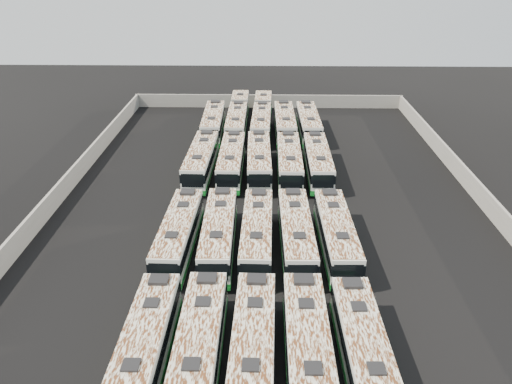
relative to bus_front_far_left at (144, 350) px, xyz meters
name	(u,v)px	position (x,y,z in m)	size (l,w,h in m)	color
ground	(269,206)	(7.93, 23.09, -1.81)	(140.00, 140.00, 0.00)	black
perimeter_wall	(269,197)	(7.93, 23.09, -0.71)	(45.20, 73.20, 2.20)	gray
bus_front_far_left	(144,350)	(0.00, 0.00, 0.00)	(2.70, 12.58, 3.54)	white
bus_front_left	(199,350)	(3.40, 0.12, 0.02)	(2.71, 12.70, 3.58)	white
bus_front_center	(253,350)	(6.81, 0.13, 0.01)	(2.96, 12.70, 3.56)	white
bus_front_right	(308,353)	(10.25, -0.06, 0.05)	(2.73, 12.92, 3.64)	white
bus_front_far_right	(365,354)	(13.76, 0.01, -0.03)	(2.83, 12.39, 3.48)	white
bus_midfront_far_left	(179,234)	(-0.11, 14.23, -0.02)	(2.94, 12.49, 3.50)	white
bus_midfront_left	(219,234)	(3.44, 14.30, 0.01)	(2.86, 12.67, 3.56)	white
bus_midfront_center	(257,234)	(6.81, 14.31, -0.02)	(2.81, 12.45, 3.50)	white
bus_midfront_right	(296,234)	(10.27, 14.30, 0.01)	(2.92, 12.67, 3.56)	white
bus_midfront_far_right	(336,235)	(13.80, 14.36, -0.01)	(2.88, 12.55, 3.53)	white
bus_midback_far_left	(201,160)	(-0.11, 31.00, 0.05)	(3.07, 13.00, 3.65)	white
bus_midback_left	(231,161)	(3.47, 31.05, 0.01)	(2.73, 12.66, 3.56)	white
bus_midback_center	(259,161)	(6.75, 31.13, 0.04)	(3.00, 12.87, 3.61)	white
bus_midback_right	(289,162)	(10.33, 30.91, 0.03)	(2.77, 12.81, 3.61)	white
bus_midback_far_right	(318,162)	(13.71, 31.04, 0.01)	(2.73, 12.63, 3.56)	white
bus_back_far_left	(213,123)	(-0.08, 45.34, 0.03)	(2.99, 12.83, 3.60)	white
bus_back_left	(238,116)	(3.33, 48.54, -0.01)	(2.70, 19.48, 3.53)	white
bus_back_center	(262,117)	(6.95, 48.46, -0.02)	(3.06, 19.41, 3.51)	white
bus_back_right	(285,123)	(10.26, 45.22, 0.04)	(2.87, 12.86, 3.62)	white
bus_back_far_right	(309,123)	(13.68, 45.31, 0.03)	(2.90, 12.79, 3.60)	white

